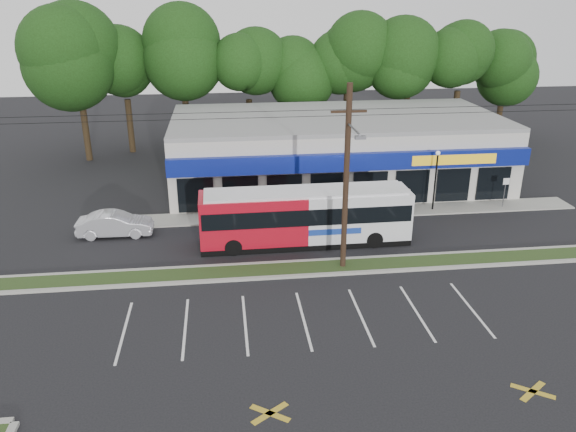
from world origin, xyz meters
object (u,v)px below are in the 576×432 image
Objects in this scene: car_dark at (344,211)px; metrobus at (305,215)px; utility_pole at (343,174)px; sign_post at (505,187)px; pedestrian_b at (407,201)px; lamp_post at (436,174)px; pedestrian_a at (361,211)px; car_silver at (115,224)px.

metrobus is at bearing 143.77° from car_dark.
sign_post is (13.17, 7.65, -3.86)m from utility_pole.
car_dark is at bearing 9.09° from pedestrian_b.
utility_pole is at bearing -136.05° from lamp_post.
utility_pole is at bearing 45.95° from pedestrian_a.
pedestrian_a is at bearing 18.76° from pedestrian_b.
utility_pole is 15.71m from sign_post.
utility_pole reaches higher than sign_post.
pedestrian_a is at bearing -104.28° from car_dark.
car_silver is 2.78× the size of pedestrian_a.
pedestrian_b reaches higher than car_silver.
pedestrian_a is (2.70, 6.27, -4.59)m from utility_pole.
lamp_post is 5.99m from pedestrian_a.
sign_post reaches higher than car_silver.
pedestrian_a reaches higher than car_silver.
metrobus is at bearing -155.81° from lamp_post.
car_dark is at bearing -169.83° from lamp_post.
lamp_post is at bearing 177.42° from sign_post.
sign_post is at bearing 178.82° from pedestrian_b.
pedestrian_b is (19.08, 1.50, 0.14)m from car_silver.
lamp_post reaches higher than car_dark.
sign_post is at bearing -77.24° from car_dark.
lamp_post is 0.99× the size of car_dark.
pedestrian_a is at bearing 66.70° from utility_pole.
car_silver is at bearing -175.12° from lamp_post.
lamp_post is at bearing 43.95° from utility_pole.
sign_post is 0.49× the size of car_silver.
sign_post is at bearing 15.12° from metrobus.
lamp_post reaches higher than pedestrian_a.
metrobus is at bearing 111.44° from utility_pole.
sign_post is 26.14m from car_silver.
pedestrian_b is (3.47, 1.30, 0.07)m from pedestrian_a.
utility_pole reaches higher than car_silver.
lamp_post is 10.53m from metrobus.
pedestrian_b is (-2.00, -0.30, -1.78)m from lamp_post.
pedestrian_a is (4.11, 2.70, -0.95)m from metrobus.
sign_post reaches higher than car_dark.
pedestrian_b is at bearing -179.39° from sign_post.
metrobus reaches higher than car_silver.
sign_post is at bearing -2.58° from lamp_post.
pedestrian_a is (-10.47, -1.37, -0.73)m from sign_post.
lamp_post is (8.17, 7.87, -2.74)m from utility_pole.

